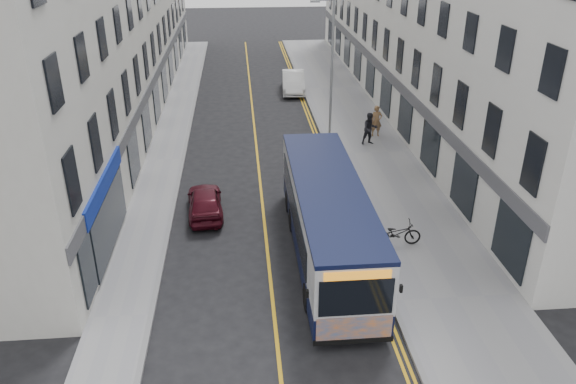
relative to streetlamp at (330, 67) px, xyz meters
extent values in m
plane|color=black|center=(-4.17, -14.00, -4.38)|extent=(140.00, 140.00, 0.00)
cube|color=gray|center=(2.08, -2.00, -4.32)|extent=(4.50, 64.00, 0.12)
cube|color=gray|center=(-9.17, -2.00, -4.32)|extent=(2.00, 64.00, 0.12)
cube|color=slate|center=(-0.17, -2.00, -4.32)|extent=(0.18, 64.00, 0.13)
cube|color=slate|center=(-8.17, -2.00, -4.32)|extent=(0.18, 64.00, 0.13)
cube|color=gold|center=(-4.17, -2.00, -4.38)|extent=(0.12, 64.00, 0.01)
cube|color=gold|center=(-0.62, -2.00, -4.38)|extent=(0.10, 64.00, 0.01)
cube|color=gold|center=(-0.42, -2.00, -4.38)|extent=(0.10, 64.00, 0.01)
cube|color=silver|center=(7.33, 7.00, 2.12)|extent=(6.00, 46.00, 13.00)
cube|color=beige|center=(-13.17, 7.00, 2.12)|extent=(6.00, 46.00, 13.00)
cylinder|color=#94979C|center=(0.08, 0.00, -0.38)|extent=(0.14, 0.14, 8.00)
cylinder|color=#94979C|center=(-0.42, 0.00, 3.52)|extent=(1.00, 0.08, 0.08)
cube|color=#94979C|center=(-0.92, 0.00, 3.47)|extent=(0.50, 0.18, 0.12)
cube|color=black|center=(-1.93, -12.10, -3.61)|extent=(2.40, 10.58, 0.87)
cube|color=silver|center=(-1.93, -12.10, -2.32)|extent=(2.40, 10.58, 1.73)
cube|color=black|center=(-1.93, -12.10, -1.37)|extent=(2.42, 10.58, 0.15)
cube|color=black|center=(-3.15, -11.52, -2.51)|extent=(0.04, 8.27, 1.11)
cube|color=black|center=(-0.71, -11.52, -2.51)|extent=(0.04, 8.27, 1.11)
cube|color=black|center=(-1.93, -17.40, -2.41)|extent=(2.16, 0.04, 1.20)
cube|color=orange|center=(-1.93, -17.40, -3.57)|extent=(2.26, 0.04, 0.91)
cube|color=orange|center=(-1.93, -17.41, -1.64)|extent=(1.92, 0.04, 0.27)
cylinder|color=black|center=(-3.02, -15.27, -3.90)|extent=(0.27, 0.96, 0.96)
cylinder|color=black|center=(-0.84, -15.27, -3.90)|extent=(0.27, 0.96, 0.96)
cylinder|color=black|center=(-3.02, -9.98, -3.90)|extent=(0.27, 0.96, 0.96)
cylinder|color=black|center=(-0.84, -9.98, -3.90)|extent=(0.27, 0.96, 0.96)
cylinder|color=black|center=(-3.02, -8.25, -3.90)|extent=(0.27, 0.96, 0.96)
cylinder|color=black|center=(-0.84, -8.25, -3.90)|extent=(0.27, 0.96, 0.96)
imported|color=black|center=(0.91, -11.66, -3.76)|extent=(1.92, 0.72, 1.00)
imported|color=brown|center=(2.94, 0.57, -3.35)|extent=(0.66, 0.44, 1.82)
imported|color=black|center=(2.25, -0.73, -3.35)|extent=(0.98, 0.81, 1.83)
imported|color=silver|center=(-0.97, 10.77, -3.62)|extent=(1.90, 4.70, 1.52)
imported|color=#440B16|center=(-6.70, -8.23, -3.76)|extent=(1.74, 3.76, 1.25)
camera|label=1|loc=(-5.03, -30.22, 7.30)|focal=35.00mm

